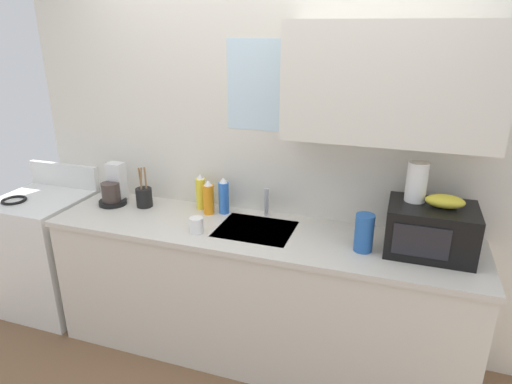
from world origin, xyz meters
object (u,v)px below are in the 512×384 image
(microwave, at_px, (430,229))
(stove_range, at_px, (49,253))
(coffee_maker, at_px, (114,189))
(dish_soap_bottle_orange, at_px, (209,198))
(banana_bunch, at_px, (445,201))
(cereal_canister, at_px, (364,233))
(dish_soap_bottle_blue, at_px, (224,196))
(mug_white, at_px, (196,225))
(dish_soap_bottle_yellow, at_px, (201,192))
(paper_towel_roll, at_px, (417,182))
(utensil_crock, at_px, (144,197))

(microwave, bearing_deg, stove_range, -179.03)
(coffee_maker, height_order, dish_soap_bottle_orange, coffee_maker)
(banana_bunch, distance_m, cereal_canister, 0.45)
(stove_range, height_order, microwave, microwave)
(microwave, distance_m, dish_soap_bottle_blue, 1.28)
(microwave, xyz_separation_m, cereal_canister, (-0.34, -0.10, -0.03))
(dish_soap_bottle_orange, height_order, mug_white, dish_soap_bottle_orange)
(stove_range, relative_size, dish_soap_bottle_yellow, 4.37)
(banana_bunch, height_order, paper_towel_roll, paper_towel_roll)
(microwave, distance_m, paper_towel_roll, 0.27)
(dish_soap_bottle_orange, bearing_deg, cereal_canister, -11.00)
(paper_towel_roll, xyz_separation_m, dish_soap_bottle_blue, (-1.17, 0.09, -0.26))
(dish_soap_bottle_yellow, bearing_deg, dish_soap_bottle_orange, -35.40)
(stove_range, distance_m, paper_towel_roll, 2.68)
(paper_towel_roll, distance_m, utensil_crock, 1.76)
(coffee_maker, height_order, cereal_canister, coffee_maker)
(stove_range, bearing_deg, dish_soap_bottle_yellow, 9.74)
(paper_towel_roll, distance_m, dish_soap_bottle_blue, 1.20)
(paper_towel_roll, relative_size, utensil_crock, 0.77)
(utensil_crock, bearing_deg, paper_towel_roll, -0.65)
(stove_range, height_order, utensil_crock, utensil_crock)
(banana_bunch, xyz_separation_m, cereal_canister, (-0.39, -0.10, -0.20))
(microwave, relative_size, dish_soap_bottle_blue, 1.87)
(dish_soap_bottle_orange, bearing_deg, mug_white, -80.19)
(banana_bunch, relative_size, dish_soap_bottle_yellow, 0.81)
(stove_range, height_order, coffee_maker, coffee_maker)
(dish_soap_bottle_yellow, relative_size, mug_white, 2.60)
(stove_range, height_order, banana_bunch, banana_bunch)
(dish_soap_bottle_yellow, distance_m, cereal_canister, 1.14)
(coffee_maker, height_order, utensil_crock, utensil_crock)
(microwave, distance_m, banana_bunch, 0.18)
(dish_soap_bottle_blue, relative_size, dish_soap_bottle_yellow, 1.00)
(banana_bunch, xyz_separation_m, dish_soap_bottle_yellow, (-1.50, 0.16, -0.19))
(cereal_canister, xyz_separation_m, utensil_crock, (-1.49, 0.17, -0.04))
(dish_soap_bottle_yellow, height_order, cereal_canister, dish_soap_bottle_yellow)
(stove_range, height_order, paper_towel_roll, paper_towel_roll)
(stove_range, relative_size, coffee_maker, 3.86)
(paper_towel_roll, distance_m, dish_soap_bottle_orange, 1.29)
(stove_range, xyz_separation_m, banana_bunch, (2.69, 0.05, 0.75))
(dish_soap_bottle_yellow, xyz_separation_m, mug_white, (0.13, -0.35, -0.07))
(dish_soap_bottle_orange, bearing_deg, dish_soap_bottle_yellow, 144.60)
(paper_towel_roll, relative_size, dish_soap_bottle_orange, 0.94)
(dish_soap_bottle_orange, distance_m, mug_white, 0.30)
(stove_range, height_order, dish_soap_bottle_orange, dish_soap_bottle_orange)
(banana_bunch, relative_size, paper_towel_roll, 0.91)
(dish_soap_bottle_yellow, height_order, mug_white, dish_soap_bottle_yellow)
(paper_towel_roll, height_order, dish_soap_bottle_blue, paper_towel_roll)
(banana_bunch, bearing_deg, coffee_maker, 178.42)
(stove_range, distance_m, dish_soap_bottle_blue, 1.49)
(coffee_maker, xyz_separation_m, dish_soap_bottle_orange, (0.70, 0.04, 0.00))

